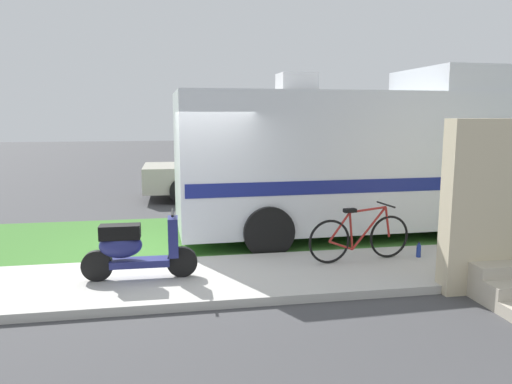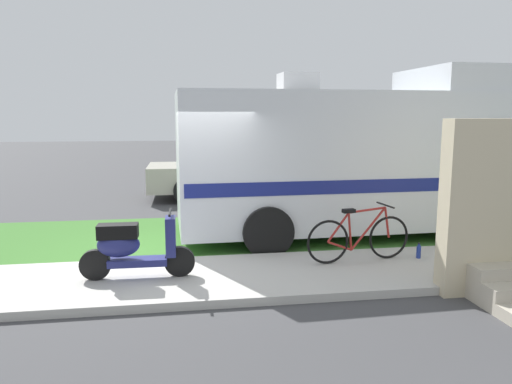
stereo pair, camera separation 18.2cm
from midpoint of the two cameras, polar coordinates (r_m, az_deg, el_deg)
ground_plane at (r=8.45m, az=-8.00°, el=-7.93°), size 80.00×80.00×0.00m
sidewalk at (r=7.29m, az=-7.84°, el=-10.20°), size 24.00×2.00×0.12m
grass_strip at (r=9.88m, az=-8.16°, el=-5.19°), size 24.00×3.40×0.08m
motorhome_rv at (r=9.97m, az=11.49°, el=3.99°), size 6.69×2.74×3.37m
scooter at (r=7.20m, az=-13.47°, el=-6.29°), size 1.63×0.50×0.97m
bicycle at (r=8.01m, az=12.61°, el=-5.19°), size 1.77×0.52×0.91m
pickup_truck_near at (r=14.66m, az=0.60°, el=3.14°), size 5.29×2.29×1.78m
bottle_green at (r=8.94m, az=23.30°, el=-6.00°), size 0.06×0.06×0.30m
bottle_spare at (r=8.51m, az=19.09°, el=-6.60°), size 0.07×0.07×0.26m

